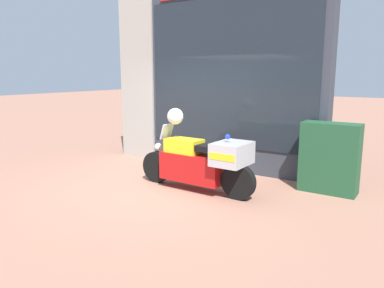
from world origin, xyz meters
TOP-DOWN VIEW (x-y plane):
  - ground_plane at (0.00, 0.00)m, footprint 60.00×60.00m
  - shop_building at (-0.41, 2.00)m, footprint 5.11×0.55m
  - window_display at (0.43, 2.03)m, footprint 3.64×0.30m
  - paramedic_motorcycle at (0.82, 0.25)m, footprint 2.41×0.71m
  - utility_cabinet at (2.72, 1.47)m, footprint 0.99×0.43m
  - white_helmet at (0.22, 0.26)m, footprint 0.30×0.30m

SIDE VIEW (x-z plane):
  - ground_plane at x=0.00m, z-range 0.00..0.00m
  - window_display at x=0.43m, z-range -0.56..1.56m
  - paramedic_motorcycle at x=0.82m, z-range -0.03..1.15m
  - utility_cabinet at x=2.72m, z-range 0.00..1.26m
  - white_helmet at x=0.22m, z-range 1.18..1.48m
  - shop_building at x=-0.41m, z-range 0.01..4.10m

